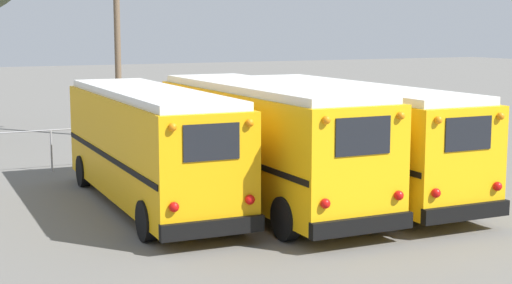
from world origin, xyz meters
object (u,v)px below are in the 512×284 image
(school_bus_0, at_px, (149,143))
(utility_pole, at_px, (117,29))
(school_bus_2, at_px, (347,134))
(school_bus_1, at_px, (265,140))

(school_bus_0, relative_size, utility_pole, 1.05)
(school_bus_2, xyz_separation_m, utility_pole, (-2.54, 14.13, 3.00))
(school_bus_0, height_order, school_bus_2, school_bus_0)
(school_bus_0, xyz_separation_m, school_bus_2, (5.69, -0.91, 0.02))
(school_bus_0, relative_size, school_bus_1, 0.99)
(school_bus_1, distance_m, utility_pole, 14.76)
(school_bus_0, height_order, utility_pole, utility_pole)
(school_bus_1, height_order, school_bus_2, school_bus_1)
(school_bus_2, bearing_deg, school_bus_1, -173.47)
(school_bus_1, relative_size, school_bus_2, 0.92)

